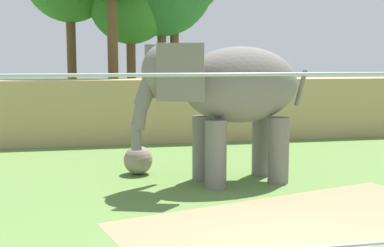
% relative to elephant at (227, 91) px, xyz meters
% --- Properties ---
extents(dirt_patch, '(7.15, 4.65, 0.01)m').
position_rel_elephant_xyz_m(dirt_patch, '(0.55, -3.00, -2.13)').
color(dirt_patch, '#937F5B').
rests_on(dirt_patch, ground).
extents(embankment_wall, '(36.00, 1.80, 2.19)m').
position_rel_elephant_xyz_m(embankment_wall, '(-0.16, 6.66, -1.04)').
color(embankment_wall, tan).
rests_on(embankment_wall, ground).
extents(elephant, '(4.33, 2.03, 3.22)m').
position_rel_elephant_xyz_m(elephant, '(0.00, 0.00, 0.00)').
color(elephant, slate).
rests_on(elephant, ground).
extents(enrichment_ball, '(0.72, 0.72, 0.72)m').
position_rel_elephant_xyz_m(enrichment_ball, '(-1.96, 1.26, -1.77)').
color(enrichment_ball, gray).
rests_on(enrichment_ball, ground).
extents(tree_far_right, '(4.04, 4.04, 7.89)m').
position_rel_elephant_xyz_m(tree_far_right, '(-1.16, 13.35, 3.59)').
color(tree_far_right, brown).
rests_on(tree_far_right, ground).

